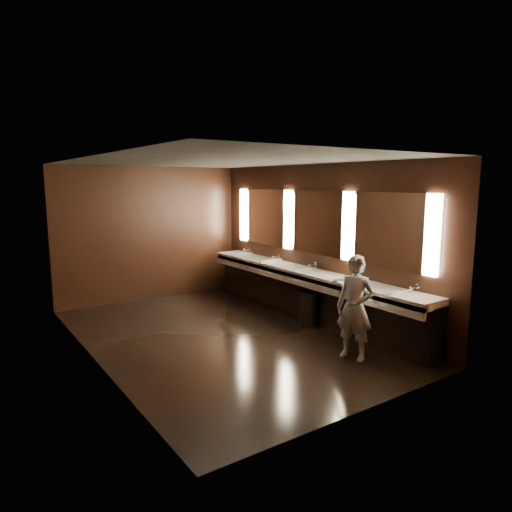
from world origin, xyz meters
The scene contains 10 objects.
floor centered at (0.00, 0.00, 0.00)m, with size 6.00×6.00×0.00m, color black.
ceiling centered at (0.00, 0.00, 2.80)m, with size 4.00×6.00×0.02m, color #2D2D2B.
wall_back centered at (0.00, 3.00, 1.40)m, with size 4.00×0.02×2.80m, color black.
wall_front centered at (0.00, -3.00, 1.40)m, with size 4.00×0.02×2.80m, color black.
wall_left centered at (-2.00, 0.00, 1.40)m, with size 0.02×6.00×2.80m, color black.
wall_right centered at (2.00, 0.00, 1.40)m, with size 0.02×6.00×2.80m, color black.
sink_counter centered at (1.79, 0.00, 0.50)m, with size 0.55×5.40×1.01m.
mirror_band centered at (1.98, 0.00, 1.75)m, with size 0.06×5.03×1.15m.
person centered at (1.06, -1.87, 0.74)m, with size 0.54×0.35×1.48m, color #9BBEE7.
trash_bin centered at (1.58, -0.34, 0.29)m, with size 0.38×0.38×0.59m, color black.
Camera 1 is at (-3.57, -6.18, 2.48)m, focal length 32.00 mm.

